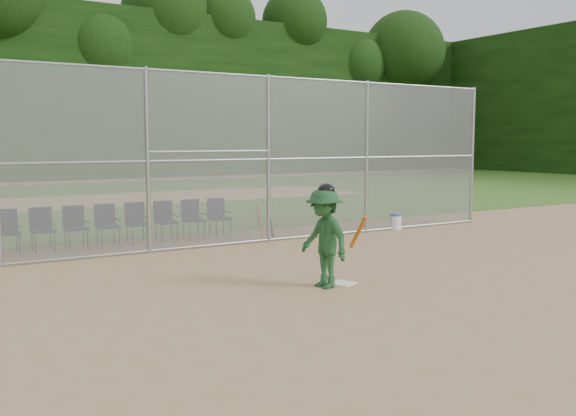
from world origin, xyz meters
TOP-DOWN VIEW (x-y plane):
  - ground at (0.00, 0.00)m, footprint 100.00×100.00m
  - grass_strip at (0.00, 18.00)m, footprint 100.00×100.00m
  - dirt_patch_far at (0.00, 18.00)m, footprint 24.00×24.00m
  - backstop_fence at (0.00, 5.00)m, footprint 16.09×0.09m
  - treeline at (0.00, 20.00)m, footprint 81.00×60.00m
  - home_plate at (-0.24, 0.35)m, footprint 0.52×0.52m
  - batter_at_plate at (-0.66, 0.30)m, footprint 0.86×1.28m
  - water_cooler at (5.06, 5.02)m, footprint 0.34×0.34m
  - spare_bats at (1.17, 5.47)m, footprint 0.36×0.34m
  - chair_1 at (-4.64, 6.48)m, footprint 0.54×0.52m
  - chair_2 at (-3.92, 6.48)m, footprint 0.54×0.52m
  - chair_3 at (-3.19, 6.48)m, footprint 0.54×0.52m
  - chair_4 at (-2.47, 6.48)m, footprint 0.54×0.52m
  - chair_5 at (-1.75, 6.48)m, footprint 0.54×0.52m
  - chair_6 at (-1.03, 6.48)m, footprint 0.54×0.52m
  - chair_7 at (-0.31, 6.48)m, footprint 0.54×0.52m
  - chair_8 at (0.41, 6.48)m, footprint 0.54×0.52m

SIDE VIEW (x-z plane):
  - ground at x=0.00m, z-range 0.00..0.00m
  - grass_strip at x=0.00m, z-range 0.01..0.01m
  - dirt_patch_far at x=0.00m, z-range 0.01..0.01m
  - home_plate at x=-0.24m, z-range 0.00..0.02m
  - water_cooler at x=5.06m, z-range 0.00..0.43m
  - spare_bats at x=1.17m, z-range 0.00..0.83m
  - chair_1 at x=-4.64m, z-range 0.00..0.96m
  - chair_2 at x=-3.92m, z-range 0.00..0.96m
  - chair_3 at x=-3.19m, z-range 0.00..0.96m
  - chair_4 at x=-2.47m, z-range 0.00..0.96m
  - chair_5 at x=-1.75m, z-range 0.00..0.96m
  - chair_6 at x=-1.03m, z-range 0.00..0.96m
  - chair_7 at x=-0.31m, z-range 0.00..0.96m
  - chair_8 at x=0.41m, z-range 0.00..0.96m
  - batter_at_plate at x=-0.66m, z-range -0.03..1.71m
  - backstop_fence at x=0.00m, z-range 0.07..4.07m
  - treeline at x=0.00m, z-range 0.00..11.00m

